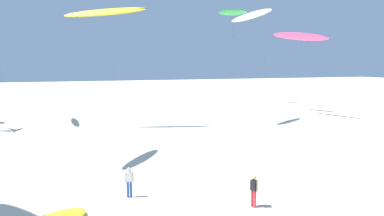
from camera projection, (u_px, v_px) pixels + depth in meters
The scene contains 6 objects.
flying_kite_1 at pixel (299, 36), 43.61m from camera, with size 5.04×8.30×11.97m.
flying_kite_2 at pixel (234, 12), 38.53m from camera, with size 5.82×7.61×14.14m.
flying_kite_7 at pixel (105, 12), 35.03m from camera, with size 8.83×8.76×13.67m.
flying_kite_8 at pixel (251, 16), 58.16m from camera, with size 6.23×7.83×17.27m.
person_foreground_walker at pixel (129, 181), 17.66m from camera, with size 0.50×0.26×1.68m.
person_near_right at pixel (254, 190), 16.45m from camera, with size 0.32×0.46×1.67m.
Camera 1 is at (-3.84, 3.72, 7.22)m, focal length 30.44 mm.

